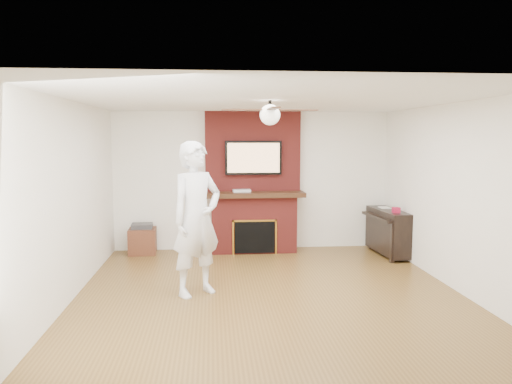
{
  "coord_description": "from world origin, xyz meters",
  "views": [
    {
      "loc": [
        -0.74,
        -6.29,
        2.03
      ],
      "look_at": [
        -0.1,
        0.9,
        1.25
      ],
      "focal_mm": 35.0,
      "sensor_mm": 36.0,
      "label": 1
    }
  ],
  "objects": [
    {
      "name": "candle_cream",
      "position": [
        0.06,
        2.32,
        0.06
      ],
      "size": [
        0.07,
        0.07,
        0.12
      ],
      "primitive_type": "cylinder",
      "color": "beige",
      "rests_on": "ground"
    },
    {
      "name": "piano",
      "position": [
        2.31,
        2.0,
        0.42
      ],
      "size": [
        0.53,
        1.23,
        0.88
      ],
      "rotation": [
        0.0,
        0.0,
        0.07
      ],
      "color": "black",
      "rests_on": "ground"
    },
    {
      "name": "cable_box",
      "position": [
        -0.21,
        2.45,
        1.1
      ],
      "size": [
        0.32,
        0.2,
        0.04
      ],
      "primitive_type": "cube",
      "rotation": [
        0.0,
        0.0,
        0.1
      ],
      "color": "silver",
      "rests_on": "fireplace"
    },
    {
      "name": "room_shell",
      "position": [
        0.0,
        0.0,
        1.25
      ],
      "size": [
        5.36,
        5.86,
        2.86
      ],
      "color": "brown",
      "rests_on": "ground"
    },
    {
      "name": "ceiling_fan",
      "position": [
        -0.0,
        0.0,
        2.33
      ],
      "size": [
        1.21,
        1.21,
        0.31
      ],
      "color": "black",
      "rests_on": "room_shell"
    },
    {
      "name": "side_table",
      "position": [
        -1.96,
        2.48,
        0.25
      ],
      "size": [
        0.49,
        0.49,
        0.54
      ],
      "rotation": [
        0.0,
        0.0,
        0.04
      ],
      "color": "#522717",
      "rests_on": "ground"
    },
    {
      "name": "candle_orange",
      "position": [
        -0.19,
        2.32,
        0.07
      ],
      "size": [
        0.07,
        0.07,
        0.14
      ],
      "primitive_type": "cylinder",
      "color": "red",
      "rests_on": "ground"
    },
    {
      "name": "tv",
      "position": [
        0.0,
        2.5,
        1.68
      ],
      "size": [
        1.0,
        0.08,
        0.6
      ],
      "color": "black",
      "rests_on": "fireplace"
    },
    {
      "name": "fireplace",
      "position": [
        0.0,
        2.55,
        1.0
      ],
      "size": [
        1.78,
        0.64,
        2.5
      ],
      "color": "maroon",
      "rests_on": "ground"
    },
    {
      "name": "candle_blue",
      "position": [
        0.2,
        2.31,
        0.04
      ],
      "size": [
        0.06,
        0.06,
        0.08
      ],
      "primitive_type": "cylinder",
      "color": "#314D94",
      "rests_on": "ground"
    },
    {
      "name": "candle_green",
      "position": [
        0.05,
        2.32,
        0.04
      ],
      "size": [
        0.07,
        0.07,
        0.08
      ],
      "primitive_type": "cylinder",
      "color": "#5D8D38",
      "rests_on": "ground"
    },
    {
      "name": "person",
      "position": [
        -0.94,
        0.09,
        1.0
      ],
      "size": [
        0.88,
        0.83,
        1.99
      ],
      "primitive_type": "imported",
      "rotation": [
        0.0,
        0.0,
        0.64
      ],
      "color": "white",
      "rests_on": "ground"
    }
  ]
}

